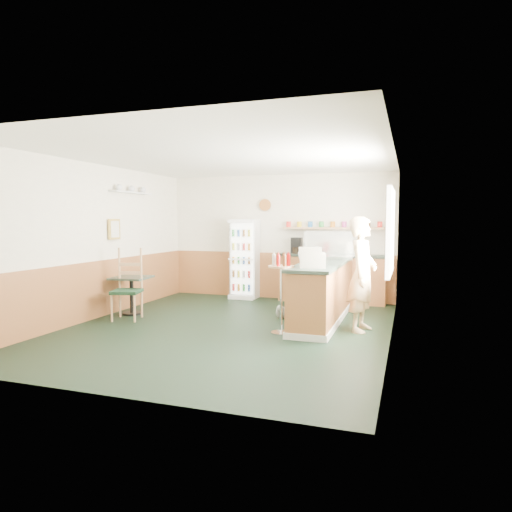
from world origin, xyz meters
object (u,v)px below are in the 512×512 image
at_px(drinks_fridge, 245,259).
at_px(display_case, 330,245).
at_px(cash_register, 312,260).
at_px(cafe_table, 132,288).
at_px(cafe_chair, 130,282).
at_px(shopkeeper, 362,274).
at_px(condiment_stand, 281,281).

relative_size(drinks_fridge, display_case, 1.96).
bearing_deg(cash_register, cafe_table, 160.29).
height_order(display_case, cafe_table, display_case).
bearing_deg(cafe_chair, shopkeeper, -9.81).
relative_size(shopkeeper, condiment_stand, 1.47).
xyz_separation_m(shopkeeper, cafe_table, (-4.10, -0.05, -0.40)).
relative_size(cash_register, shopkeeper, 0.22).
relative_size(drinks_fridge, cafe_chair, 1.41).
bearing_deg(cafe_table, condiment_stand, -9.42).
distance_m(drinks_fridge, display_case, 2.36).
distance_m(shopkeeper, cafe_chair, 3.95).
xyz_separation_m(display_case, shopkeeper, (0.70, -1.17, -0.37)).
distance_m(condiment_stand, cafe_table, 3.02).
bearing_deg(shopkeeper, cafe_chair, 103.83).
relative_size(cash_register, condiment_stand, 0.32).
height_order(condiment_stand, cafe_chair, cafe_chair).
relative_size(drinks_fridge, cafe_table, 2.51).
distance_m(shopkeeper, condiment_stand, 1.27).
distance_m(drinks_fridge, condiment_stand, 3.24).
bearing_deg(shopkeeper, cafe_table, 99.26).
xyz_separation_m(cafe_table, cafe_chair, (0.18, -0.31, 0.16)).
bearing_deg(cafe_chair, cafe_table, 104.73).
relative_size(cafe_table, cafe_chair, 0.56).
bearing_deg(cash_register, shopkeeper, 14.54).
bearing_deg(cafe_table, cafe_chair, -60.18).
xyz_separation_m(display_case, cafe_chair, (-3.22, -1.54, -0.62)).
xyz_separation_m(condiment_stand, cafe_table, (-2.96, 0.49, -0.32)).
bearing_deg(cafe_table, drinks_fridge, 59.95).
relative_size(drinks_fridge, shopkeeper, 0.98).
xyz_separation_m(display_case, cafe_table, (-3.40, -1.22, -0.77)).
height_order(drinks_fridge, display_case, drinks_fridge).
bearing_deg(condiment_stand, shopkeeper, 25.39).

